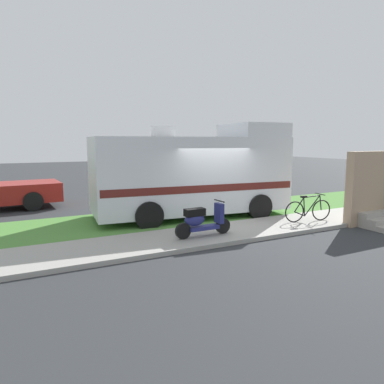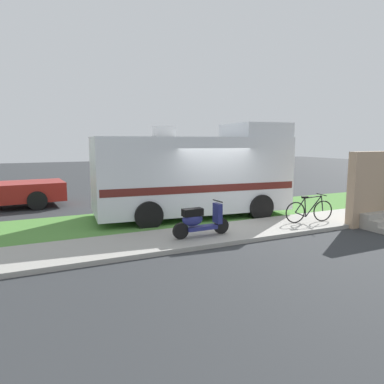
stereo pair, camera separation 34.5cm
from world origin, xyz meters
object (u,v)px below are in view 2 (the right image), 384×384
at_px(bicycle, 309,210).
at_px(bottle_green, 359,212).
at_px(scooter, 199,220).
at_px(motorhome_rv, 195,173).

height_order(bicycle, bottle_green, bicycle).
bearing_deg(bicycle, scooter, -179.46).
bearing_deg(bottle_green, scooter, -179.14).
height_order(scooter, bottle_green, scooter).
bearing_deg(scooter, bottle_green, 0.86).
bearing_deg(bicycle, motorhome_rv, 134.55).
bearing_deg(scooter, bicycle, 0.54).
xyz_separation_m(scooter, bicycle, (3.99, 0.04, -0.07)).
relative_size(motorhome_rv, bottle_green, 23.16).
relative_size(motorhome_rv, bicycle, 4.18).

